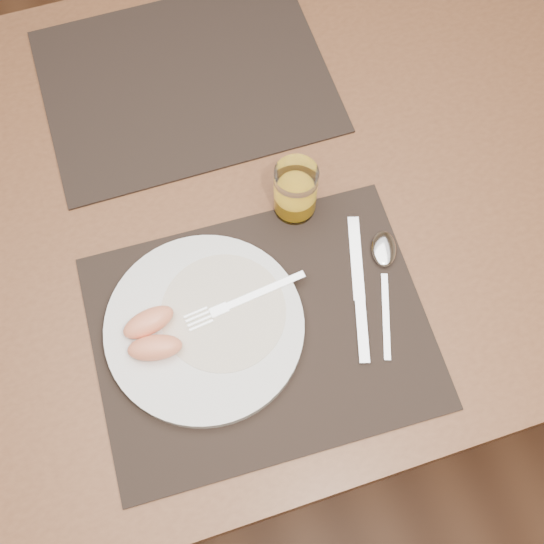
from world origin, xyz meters
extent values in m
plane|color=brown|center=(0.00, 0.00, 0.00)|extent=(5.00, 5.00, 0.00)
cube|color=brown|center=(0.00, 0.00, 0.73)|extent=(1.40, 0.90, 0.04)
cylinder|color=brown|center=(0.62, 0.37, 0.35)|extent=(0.06, 0.06, 0.71)
cube|color=black|center=(-0.01, -0.22, 0.75)|extent=(0.46, 0.37, 0.00)
cube|color=black|center=(0.00, 0.22, 0.75)|extent=(0.45, 0.35, 0.00)
cylinder|color=white|center=(-0.08, -0.19, 0.76)|extent=(0.27, 0.27, 0.02)
cylinder|color=white|center=(-0.05, -0.18, 0.77)|extent=(0.17, 0.17, 0.00)
cube|color=silver|center=(0.01, -0.17, 0.77)|extent=(0.12, 0.02, 0.00)
cube|color=silver|center=(-0.06, -0.18, 0.77)|extent=(0.03, 0.02, 0.00)
cube|color=silver|center=(-0.09, -0.18, 0.77)|extent=(0.04, 0.03, 0.00)
cube|color=silver|center=(0.15, -0.16, 0.76)|extent=(0.05, 0.13, 0.00)
cube|color=silver|center=(0.12, -0.26, 0.76)|extent=(0.04, 0.09, 0.01)
cube|color=silver|center=(0.16, -0.25, 0.76)|extent=(0.05, 0.12, 0.00)
ellipsoid|color=silver|center=(0.19, -0.16, 0.76)|extent=(0.05, 0.07, 0.01)
cylinder|color=white|center=(0.09, -0.05, 0.80)|extent=(0.06, 0.06, 0.09)
cylinder|color=#FFAE15|center=(0.09, -0.05, 0.77)|extent=(0.05, 0.05, 0.03)
ellipsoid|color=#FF9668|center=(-0.15, -0.21, 0.78)|extent=(0.08, 0.05, 0.03)
ellipsoid|color=#FF9668|center=(-0.15, -0.17, 0.78)|extent=(0.08, 0.05, 0.03)
camera|label=1|loc=(-0.09, -0.50, 1.64)|focal=45.00mm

